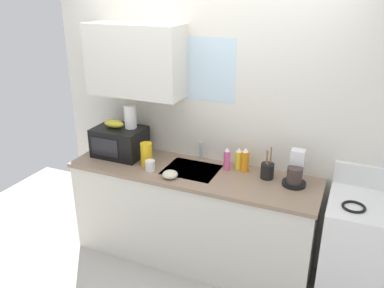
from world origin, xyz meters
name	(u,v)px	position (x,y,z in m)	size (l,w,h in m)	color
kitchen_wall_assembly	(194,109)	(-0.11, 0.31, 1.35)	(2.96, 0.42, 2.50)	silver
counter_unit	(192,214)	(0.00, 0.00, 0.46)	(2.19, 0.63, 0.90)	silver
sink_faucet	(201,151)	(-0.01, 0.24, 0.99)	(0.03, 0.03, 0.18)	#B2B5BA
stove_range	(362,254)	(1.44, 0.00, 0.46)	(0.60, 0.60, 1.08)	white
microwave	(120,142)	(-0.76, 0.05, 1.04)	(0.46, 0.35, 0.27)	black
banana_bunch	(114,124)	(-0.81, 0.05, 1.20)	(0.20, 0.11, 0.07)	gold
paper_towel_roll	(130,116)	(-0.66, 0.10, 1.28)	(0.11, 0.11, 0.22)	white
coffee_maker	(296,172)	(0.86, 0.11, 1.00)	(0.19, 0.21, 0.28)	black
dish_soap_bottle_pink	(227,159)	(0.27, 0.15, 1.00)	(0.06, 0.06, 0.21)	#E55999
dish_soap_bottle_yellow	(239,159)	(0.36, 0.20, 0.99)	(0.06, 0.06, 0.20)	yellow
dish_soap_bottle_orange	(245,160)	(0.42, 0.18, 1.00)	(0.07, 0.07, 0.22)	orange
cereal_canister	(146,154)	(-0.42, -0.05, 1.01)	(0.10, 0.10, 0.21)	gold
mug_white	(150,166)	(-0.33, -0.14, 0.95)	(0.08, 0.08, 0.10)	white
utensil_crock	(267,170)	(0.63, 0.12, 0.97)	(0.11, 0.11, 0.28)	black
small_bowl	(170,174)	(-0.11, -0.20, 0.93)	(0.13, 0.13, 0.07)	beige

